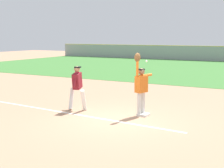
{
  "coord_description": "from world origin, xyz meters",
  "views": [
    {
      "loc": [
        5.02,
        -9.59,
        2.87
      ],
      "look_at": [
        -0.79,
        1.04,
        1.05
      ],
      "focal_mm": 51.56,
      "sensor_mm": 36.0,
      "label": 1
    }
  ],
  "objects_px": {
    "first_base": "(143,115)",
    "fielder": "(141,85)",
    "baseball": "(147,61)",
    "parked_car_tan": "(176,53)",
    "parked_car_green": "(210,54)",
    "runner": "(77,85)"
  },
  "relations": [
    {
      "from": "fielder",
      "to": "baseball",
      "type": "height_order",
      "value": "fielder"
    },
    {
      "from": "fielder",
      "to": "parked_car_tan",
      "type": "xyz_separation_m",
      "value": [
        -8.26,
        30.19,
        -0.45
      ]
    },
    {
      "from": "first_base",
      "to": "fielder",
      "type": "bearing_deg",
      "value": 176.24
    },
    {
      "from": "runner",
      "to": "parked_car_green",
      "type": "height_order",
      "value": "runner"
    },
    {
      "from": "first_base",
      "to": "fielder",
      "type": "xyz_separation_m",
      "value": [
        -0.11,
        0.01,
        1.08
      ]
    },
    {
      "from": "fielder",
      "to": "parked_car_green",
      "type": "relative_size",
      "value": 0.51
    },
    {
      "from": "first_base",
      "to": "runner",
      "type": "xyz_separation_m",
      "value": [
        -2.61,
        -0.39,
        0.96
      ]
    },
    {
      "from": "baseball",
      "to": "parked_car_green",
      "type": "height_order",
      "value": "baseball"
    },
    {
      "from": "first_base",
      "to": "runner",
      "type": "distance_m",
      "value": 2.81
    },
    {
      "from": "parked_car_tan",
      "to": "first_base",
      "type": "bearing_deg",
      "value": -70.2
    },
    {
      "from": "fielder",
      "to": "parked_car_tan",
      "type": "distance_m",
      "value": 31.31
    },
    {
      "from": "fielder",
      "to": "parked_car_tan",
      "type": "bearing_deg",
      "value": -55.28
    },
    {
      "from": "first_base",
      "to": "parked_car_tan",
      "type": "relative_size",
      "value": 0.08
    },
    {
      "from": "first_base",
      "to": "parked_car_tan",
      "type": "height_order",
      "value": "parked_car_tan"
    },
    {
      "from": "baseball",
      "to": "parked_car_tan",
      "type": "height_order",
      "value": "baseball"
    },
    {
      "from": "fielder",
      "to": "parked_car_green",
      "type": "xyz_separation_m",
      "value": [
        -3.77,
        29.84,
        -0.45
      ]
    },
    {
      "from": "parked_car_tan",
      "to": "parked_car_green",
      "type": "distance_m",
      "value": 4.5
    },
    {
      "from": "baseball",
      "to": "parked_car_tan",
      "type": "xyz_separation_m",
      "value": [
        -8.39,
        30.02,
        -1.3
      ]
    },
    {
      "from": "baseball",
      "to": "parked_car_green",
      "type": "xyz_separation_m",
      "value": [
        -3.9,
        29.67,
        -1.3
      ]
    },
    {
      "from": "runner",
      "to": "parked_car_tan",
      "type": "bearing_deg",
      "value": 85.7
    },
    {
      "from": "fielder",
      "to": "parked_car_green",
      "type": "height_order",
      "value": "fielder"
    },
    {
      "from": "first_base",
      "to": "parked_car_green",
      "type": "relative_size",
      "value": 0.09
    }
  ]
}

